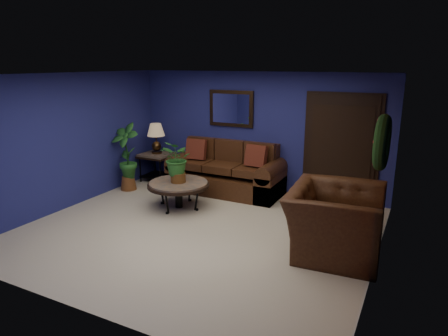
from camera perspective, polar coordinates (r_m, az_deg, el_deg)
The scene contains 18 objects.
floor at distance 6.68m, azimuth -3.71°, elevation -8.79°, with size 5.50×5.50×0.00m, color beige.
wall_back at distance 8.48m, azimuth 4.78°, elevation 5.13°, with size 5.50×0.04×2.50m, color navy.
wall_left at distance 8.02m, azimuth -21.08°, elevation 3.62°, with size 0.04×5.00×2.50m, color navy.
wall_right_brick at distance 5.45m, azimuth 21.80°, elevation -1.39°, with size 0.04×5.00×2.50m, color brown.
ceiling at distance 6.12m, azimuth -4.11°, elevation 13.17°, with size 5.50×5.00×0.02m, color silver.
crown_molding at distance 5.27m, azimuth 22.71°, elevation 11.06°, with size 0.03×5.00×0.14m, color white.
wall_mirror at distance 8.62m, azimuth 1.02°, elevation 8.49°, with size 1.02×0.06×0.77m, color #442C16.
closet_door at distance 8.01m, azimuth 16.34°, elevation 2.54°, with size 1.44×0.06×2.18m, color black.
wreath at distance 5.41m, azimuth 21.68°, elevation 3.40°, with size 0.72×0.72×0.16m, color black.
sofa at distance 8.52m, azimuth 0.48°, elevation -0.96°, with size 2.40×1.03×1.08m.
coffee_table at distance 7.56m, azimuth -6.53°, elevation -2.43°, with size 1.16×1.16×0.50m.
end_table at distance 9.36m, azimuth -9.53°, elevation 1.19°, with size 0.71×0.71×0.65m.
table_lamp at distance 9.25m, azimuth -9.68°, elevation 4.69°, with size 0.40×0.40×0.67m.
side_chair at distance 8.27m, azimuth 4.04°, elevation 0.19°, with size 0.48×0.48×1.04m.
armchair at distance 5.99m, azimuth 15.56°, elevation -7.29°, with size 1.46×1.28×0.95m, color #442713.
coffee_plant at distance 7.43m, azimuth -6.64°, elevation 1.21°, with size 0.73×0.69×0.79m.
floor_plant at distance 6.71m, azimuth 18.55°, elevation -5.98°, with size 0.38×0.34×0.75m.
tall_plant at distance 8.74m, azimuth -13.74°, elevation 1.91°, with size 0.68×0.51×1.45m.
Camera 1 is at (3.14, -5.25, 2.68)m, focal length 32.00 mm.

